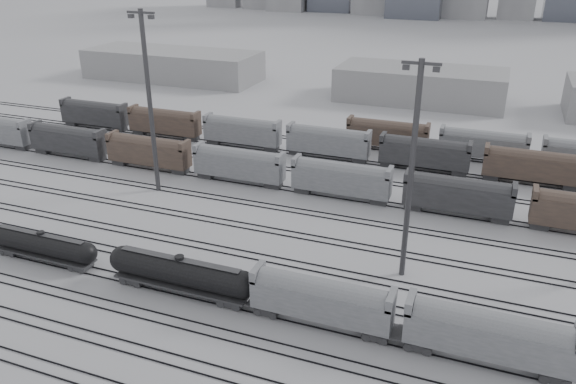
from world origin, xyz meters
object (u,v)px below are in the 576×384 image
(hopper_car_a, at_px, (321,298))
(tank_car_b, at_px, (181,273))
(tank_car_a, at_px, (43,245))
(hopper_car_b, at_px, (489,333))
(light_mast_c, at_px, (412,169))

(hopper_car_a, bearing_deg, tank_car_b, 180.00)
(tank_car_a, bearing_deg, tank_car_b, 0.00)
(hopper_car_b, distance_m, light_mast_c, 18.73)
(hopper_car_a, relative_size, hopper_car_b, 0.97)
(hopper_car_a, height_order, hopper_car_b, hopper_car_b)
(tank_car_a, bearing_deg, hopper_car_b, 0.00)
(tank_car_a, bearing_deg, light_mast_c, 16.87)
(hopper_car_a, xyz_separation_m, hopper_car_b, (15.75, 0.00, 0.11))
(hopper_car_b, bearing_deg, tank_car_a, -180.00)
(light_mast_c, bearing_deg, tank_car_a, -163.13)
(light_mast_c, bearing_deg, hopper_car_a, -115.38)
(hopper_car_b, relative_size, light_mast_c, 0.60)
(tank_car_b, relative_size, light_mast_c, 0.72)
(tank_car_a, height_order, hopper_car_a, hopper_car_a)
(tank_car_b, bearing_deg, hopper_car_b, 0.00)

